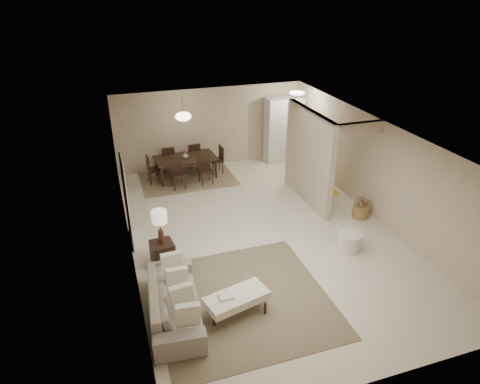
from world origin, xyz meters
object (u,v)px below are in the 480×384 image
object	(u,v)px
sofa	(174,301)
dining_table	(186,168)
ottoman_bench	(237,299)
pantry_cabinet	(283,129)
round_pouf	(349,242)
wicker_basket	(361,211)
side_table	(163,253)

from	to	relation	value
sofa	dining_table	bearing A→B (deg)	-8.51
ottoman_bench	pantry_cabinet	bearing A→B (deg)	46.41
round_pouf	dining_table	bearing A→B (deg)	117.73
wicker_basket	dining_table	distance (m)	5.29
sofa	side_table	world-z (taller)	sofa
side_table	ottoman_bench	bearing A→B (deg)	-62.47
pantry_cabinet	round_pouf	distance (m)	5.55
ottoman_bench	dining_table	size ratio (longest dim) A/B	0.68
sofa	ottoman_bench	size ratio (longest dim) A/B	1.77
side_table	dining_table	bearing A→B (deg)	71.62
pantry_cabinet	wicker_basket	xyz separation A→B (m)	(0.33, -4.24, -0.88)
pantry_cabinet	dining_table	size ratio (longest dim) A/B	1.15
pantry_cabinet	dining_table	distance (m)	3.47
round_pouf	dining_table	world-z (taller)	dining_table
pantry_cabinet	ottoman_bench	size ratio (longest dim) A/B	1.69
sofa	dining_table	world-z (taller)	same
round_pouf	wicker_basket	world-z (taller)	round_pouf
sofa	wicker_basket	distance (m)	5.53
round_pouf	ottoman_bench	bearing A→B (deg)	-159.01
pantry_cabinet	sofa	distance (m)	7.94
pantry_cabinet	wicker_basket	distance (m)	4.34
round_pouf	wicker_basket	bearing A→B (deg)	48.32
side_table	wicker_basket	xyz separation A→B (m)	(5.08, 0.39, -0.08)
pantry_cabinet	sofa	bearing A→B (deg)	-127.36
sofa	dining_table	xyz separation A→B (m)	(1.44, 5.84, -0.00)
pantry_cabinet	round_pouf	world-z (taller)	pantry_cabinet
side_table	sofa	bearing A→B (deg)	-91.73
sofa	ottoman_bench	bearing A→B (deg)	-100.33
sofa	side_table	distance (m)	1.66
wicker_basket	ottoman_bench	bearing A→B (deg)	-149.95
wicker_basket	dining_table	xyz separation A→B (m)	(-3.69, 3.79, 0.15)
pantry_cabinet	round_pouf	bearing A→B (deg)	-97.73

